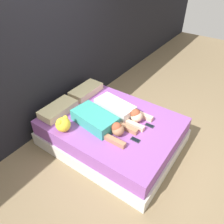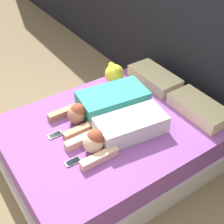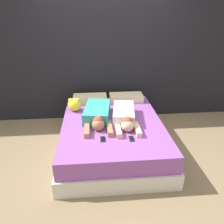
{
  "view_description": "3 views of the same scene",
  "coord_description": "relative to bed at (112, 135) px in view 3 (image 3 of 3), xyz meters",
  "views": [
    {
      "loc": [
        -2.05,
        -1.45,
        2.58
      ],
      "look_at": [
        0.0,
        0.0,
        0.62
      ],
      "focal_mm": 35.0,
      "sensor_mm": 36.0,
      "label": 1
    },
    {
      "loc": [
        1.81,
        -1.23,
        2.38
      ],
      "look_at": [
        0.0,
        0.0,
        0.62
      ],
      "focal_mm": 50.0,
      "sensor_mm": 36.0,
      "label": 2
    },
    {
      "loc": [
        -0.26,
        -2.9,
        1.99
      ],
      "look_at": [
        0.0,
        0.0,
        0.62
      ],
      "focal_mm": 35.0,
      "sensor_mm": 36.0,
      "label": 3
    }
  ],
  "objects": [
    {
      "name": "bed",
      "position": [
        0.0,
        0.0,
        0.0
      ],
      "size": [
        1.53,
        2.0,
        0.47
      ],
      "color": "beige",
      "rests_on": "ground_plane"
    },
    {
      "name": "person_left",
      "position": [
        -0.21,
        0.07,
        0.33
      ],
      "size": [
        0.45,
        0.97,
        0.2
      ],
      "color": "teal",
      "rests_on": "bed"
    },
    {
      "name": "person_right",
      "position": [
        0.19,
        -0.03,
        0.33
      ],
      "size": [
        0.39,
        0.92,
        0.21
      ],
      "color": "silver",
      "rests_on": "bed"
    },
    {
      "name": "pillow_head_right",
      "position": [
        0.33,
        0.79,
        0.3
      ],
      "size": [
        0.6,
        0.3,
        0.12
      ],
      "color": "beige",
      "rests_on": "bed"
    },
    {
      "name": "pillow_head_left",
      "position": [
        -0.33,
        0.79,
        0.3
      ],
      "size": [
        0.6,
        0.3,
        0.12
      ],
      "color": "beige",
      "rests_on": "bed"
    },
    {
      "name": "cell_phone_right",
      "position": [
        0.21,
        -0.52,
        0.24
      ],
      "size": [
        0.06,
        0.13,
        0.01
      ],
      "color": "#2D2D33",
      "rests_on": "bed"
    },
    {
      "name": "cell_phone_left",
      "position": [
        -0.16,
        -0.5,
        0.24
      ],
      "size": [
        0.06,
        0.13,
        0.01
      ],
      "color": "#2D2D33",
      "rests_on": "bed"
    },
    {
      "name": "plush_toy",
      "position": [
        -0.58,
        0.43,
        0.35
      ],
      "size": [
        0.21,
        0.21,
        0.22
      ],
      "color": "yellow",
      "rests_on": "bed"
    },
    {
      "name": "ground_plane",
      "position": [
        0.0,
        0.0,
        -0.23
      ],
      "size": [
        12.0,
        12.0,
        0.0
      ],
      "primitive_type": "plane",
      "color": "#7F6B4C"
    },
    {
      "name": "wall_back",
      "position": [
        0.0,
        1.15,
        1.07
      ],
      "size": [
        12.0,
        0.06,
        2.6
      ],
      "color": "black",
      "rests_on": "ground_plane"
    }
  ]
}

